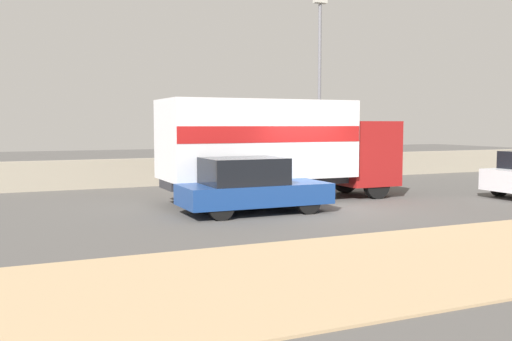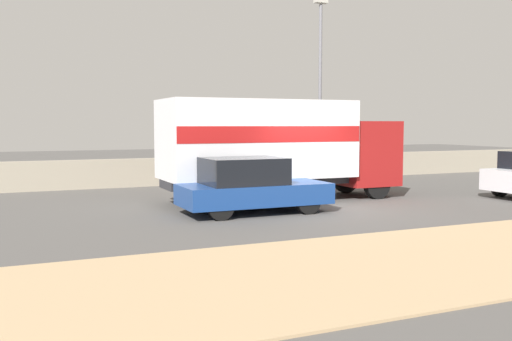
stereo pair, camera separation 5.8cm
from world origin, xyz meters
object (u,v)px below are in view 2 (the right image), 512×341
at_px(car_hatchback, 251,186).
at_px(pedestrian, 341,161).
at_px(box_truck, 276,143).
at_px(street_lamp, 320,77).

height_order(car_hatchback, pedestrian, pedestrian).
bearing_deg(box_truck, street_lamp, 48.18).
bearing_deg(car_hatchback, pedestrian, 43.41).
xyz_separation_m(street_lamp, pedestrian, (0.86, -0.37, -3.56)).
distance_m(box_truck, pedestrian, 7.26).
distance_m(street_lamp, car_hatchback, 10.21).
xyz_separation_m(car_hatchback, pedestrian, (7.17, 6.78, 0.09)).
bearing_deg(pedestrian, car_hatchback, -136.59).
distance_m(street_lamp, box_truck, 7.31).
bearing_deg(box_truck, car_hatchback, -130.32).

